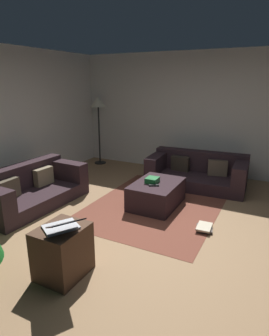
# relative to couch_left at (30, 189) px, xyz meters

# --- Properties ---
(ground_plane) EXTENTS (6.40, 6.40, 0.00)m
(ground_plane) POSITION_rel_couch_left_xyz_m (-0.03, -2.24, -0.26)
(ground_plane) COLOR #93704C
(corner_partition) EXTENTS (0.12, 6.40, 2.60)m
(corner_partition) POSITION_rel_couch_left_xyz_m (3.11, -2.24, 1.04)
(corner_partition) COLOR silver
(corner_partition) RESTS_ON ground_plane
(couch_left) EXTENTS (1.83, 0.95, 0.64)m
(couch_left) POSITION_rel_couch_left_xyz_m (0.00, 0.00, 0.00)
(couch_left) COLOR #2D1E23
(couch_left) RESTS_ON ground_plane
(couch_right) EXTENTS (1.03, 1.89, 0.63)m
(couch_right) POSITION_rel_couch_left_xyz_m (2.20, -2.22, -0.01)
(couch_right) COLOR #2D1E23
(couch_right) RESTS_ON ground_plane
(ottoman) EXTENTS (0.96, 0.69, 0.40)m
(ottoman) POSITION_rel_couch_left_xyz_m (0.92, -1.89, -0.06)
(ottoman) COLOR #2D1E23
(ottoman) RESTS_ON ground_plane
(gift_box) EXTENTS (0.21, 0.19, 0.09)m
(gift_box) POSITION_rel_couch_left_xyz_m (0.88, -1.83, 0.18)
(gift_box) COLOR #19662D
(gift_box) RESTS_ON ottoman
(tv_remote) EXTENTS (0.12, 0.16, 0.02)m
(tv_remote) POSITION_rel_couch_left_xyz_m (0.75, -1.91, 0.15)
(tv_remote) COLOR black
(tv_remote) RESTS_ON ottoman
(side_table) EXTENTS (0.52, 0.44, 0.55)m
(side_table) POSITION_rel_couch_left_xyz_m (-1.19, -1.73, 0.01)
(side_table) COLOR #4C3323
(side_table) RESTS_ON ground_plane
(laptop) EXTENTS (0.51, 0.53, 0.19)m
(laptop) POSITION_rel_couch_left_xyz_m (-1.22, -1.78, 0.34)
(laptop) COLOR silver
(laptop) RESTS_ON side_table
(book_stack) EXTENTS (0.29, 0.27, 0.06)m
(book_stack) POSITION_rel_couch_left_xyz_m (0.44, -2.82, -0.23)
(book_stack) COLOR #4C423D
(book_stack) RESTS_ON ground_plane
(corner_lamp) EXTENTS (0.36, 0.36, 1.64)m
(corner_lamp) POSITION_rel_couch_left_xyz_m (2.65, 0.38, 1.13)
(corner_lamp) COLOR black
(corner_lamp) RESTS_ON ground_plane
(area_rug) EXTENTS (2.60, 2.00, 0.01)m
(area_rug) POSITION_rel_couch_left_xyz_m (0.92, -1.89, -0.26)
(area_rug) COLOR brown
(area_rug) RESTS_ON ground_plane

